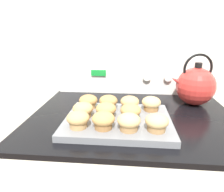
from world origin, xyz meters
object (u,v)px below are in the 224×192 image
(muffin_r1_c2, at_px, (131,112))
(muffin_r2_c2, at_px, (130,103))
(muffin_r0_c1, at_px, (103,120))
(muffin_r2_c0, at_px, (88,102))
(muffin_r0_c3, at_px, (157,122))
(tea_kettle, at_px, (195,86))
(muffin_r0_c2, at_px, (129,122))
(muffin_r1_c0, at_px, (83,110))
(muffin_r2_c1, at_px, (108,102))
(muffin_r0_c0, at_px, (78,119))
(muffin_r2_c3, at_px, (151,103))
(muffin_r1_c1, at_px, (106,110))
(muffin_pan, at_px, (118,121))

(muffin_r1_c2, xyz_separation_m, muffin_r2_c2, (-0.00, 0.08, 0.00))
(muffin_r0_c1, distance_m, muffin_r2_c0, 0.18)
(muffin_r0_c3, relative_size, tea_kettle, 0.32)
(muffin_r0_c1, bearing_deg, muffin_r2_c2, 63.40)
(muffin_r0_c2, height_order, muffin_r0_c3, same)
(muffin_r0_c3, height_order, muffin_r1_c0, same)
(muffin_r0_c1, relative_size, muffin_r2_c1, 1.00)
(muffin_r0_c0, height_order, tea_kettle, tea_kettle)
(muffin_r2_c3, height_order, tea_kettle, tea_kettle)
(muffin_r1_c1, bearing_deg, muffin_r0_c1, -89.05)
(muffin_r2_c2, bearing_deg, muffin_r1_c1, -135.51)
(muffin_r1_c1, relative_size, muffin_r1_c2, 1.00)
(muffin_r2_c3, bearing_deg, muffin_r0_c3, -89.59)
(muffin_r2_c0, xyz_separation_m, muffin_r2_c2, (0.16, -0.00, 0.00))
(muffin_r0_c2, distance_m, muffin_r2_c0, 0.23)
(muffin_r0_c2, relative_size, muffin_r1_c2, 1.00)
(muffin_pan, relative_size, muffin_r0_c3, 5.14)
(muffin_r1_c1, xyz_separation_m, tea_kettle, (0.36, 0.22, 0.04))
(muffin_r2_c1, bearing_deg, tea_kettle, 20.68)
(muffin_r1_c0, xyz_separation_m, tea_kettle, (0.44, 0.22, 0.04))
(muffin_r1_c2, relative_size, muffin_r2_c1, 1.00)
(muffin_r2_c2, bearing_deg, muffin_r2_c0, 179.85)
(muffin_r0_c0, xyz_separation_m, tea_kettle, (0.44, 0.30, 0.04))
(muffin_r1_c1, bearing_deg, muffin_r2_c0, 134.23)
(muffin_r2_c1, bearing_deg, muffin_r0_c3, -44.79)
(muffin_r0_c0, height_order, muffin_r0_c3, same)
(muffin_r2_c2, height_order, tea_kettle, tea_kettle)
(muffin_r0_c3, relative_size, muffin_r1_c2, 1.00)
(muffin_r0_c3, bearing_deg, muffin_r1_c0, 162.61)
(muffin_r0_c0, distance_m, muffin_r1_c2, 0.18)
(muffin_r1_c1, distance_m, muffin_r2_c3, 0.18)
(muffin_r1_c2, relative_size, muffin_r2_c3, 1.00)
(muffin_pan, bearing_deg, muffin_r2_c2, 63.95)
(muffin_r2_c3, bearing_deg, muffin_r2_c0, -179.82)
(muffin_r2_c3, bearing_deg, muffin_pan, -145.65)
(muffin_r1_c1, bearing_deg, tea_kettle, 31.27)
(muffin_r0_c2, xyz_separation_m, tea_kettle, (0.28, 0.31, 0.04))
(tea_kettle, bearing_deg, muffin_r1_c2, -140.98)
(muffin_r0_c0, height_order, muffin_r1_c0, same)
(muffin_r2_c0, height_order, tea_kettle, tea_kettle)
(muffin_pan, xyz_separation_m, muffin_r0_c1, (-0.04, -0.08, 0.04))
(muffin_r2_c3, bearing_deg, muffin_r2_c1, 179.48)
(muffin_r0_c0, relative_size, muffin_r1_c2, 1.00)
(muffin_r0_c0, height_order, muffin_r2_c1, same)
(muffin_r2_c3, bearing_deg, muffin_r2_c2, -179.18)
(muffin_r1_c2, height_order, muffin_r2_c1, same)
(muffin_r1_c2, bearing_deg, muffin_r2_c0, 152.61)
(muffin_r1_c2, xyz_separation_m, muffin_r2_c0, (-0.16, 0.09, 0.00))
(muffin_r2_c1, distance_m, muffin_r2_c3, 0.16)
(muffin_pan, relative_size, tea_kettle, 1.64)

